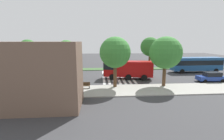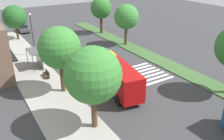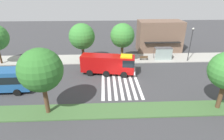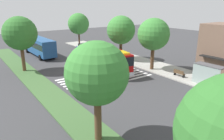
# 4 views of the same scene
# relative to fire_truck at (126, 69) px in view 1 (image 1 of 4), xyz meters

# --- Properties ---
(ground_plane) EXTENTS (120.00, 120.00, 0.00)m
(ground_plane) POSITION_rel_fire_truck_xyz_m (2.68, -2.16, -1.96)
(ground_plane) COLOR #38383A
(sidewalk) EXTENTS (60.00, 5.38, 0.14)m
(sidewalk) POSITION_rel_fire_truck_xyz_m (2.68, 7.29, -1.89)
(sidewalk) COLOR #9E9B93
(sidewalk) RESTS_ON ground_plane
(median_strip) EXTENTS (60.00, 3.00, 0.14)m
(median_strip) POSITION_rel_fire_truck_xyz_m (2.68, -10.41, -1.89)
(median_strip) COLOR #3D6033
(median_strip) RESTS_ON ground_plane
(crosswalk) EXTENTS (5.85, 12.16, 0.01)m
(crosswalk) POSITION_rel_fire_truck_xyz_m (1.55, -2.16, -1.95)
(crosswalk) COLOR silver
(crosswalk) RESTS_ON ground_plane
(fire_truck) EXTENTS (9.52, 3.92, 3.56)m
(fire_truck) POSITION_rel_fire_truck_xyz_m (0.00, 0.00, 0.00)
(fire_truck) COLOR #A50C0C
(fire_truck) RESTS_ON ground_plane
(parked_car_west) EXTENTS (4.68, 2.08, 1.73)m
(parked_car_west) POSITION_rel_fire_truck_xyz_m (-14.56, 3.40, -1.08)
(parked_car_west) COLOR navy
(parked_car_west) RESTS_ON ground_plane
(transit_bus) EXTENTS (11.48, 3.05, 3.41)m
(transit_bus) POSITION_rel_fire_truck_xyz_m (-17.05, -5.20, 0.07)
(transit_bus) COLOR navy
(transit_bus) RESTS_ON ground_plane
(bus_stop_shelter) EXTENTS (3.50, 1.40, 2.46)m
(bus_stop_shelter) POSITION_rel_fire_truck_xyz_m (11.27, 6.15, -0.07)
(bus_stop_shelter) COLOR #4C4C51
(bus_stop_shelter) RESTS_ON sidewalk
(bench_near_shelter) EXTENTS (1.60, 0.50, 0.90)m
(bench_near_shelter) POSITION_rel_fire_truck_xyz_m (7.27, 6.14, -1.37)
(bench_near_shelter) COLOR #4C3823
(bench_near_shelter) RESTS_ON sidewalk
(street_lamp) EXTENTS (0.36, 0.36, 6.72)m
(street_lamp) POSITION_rel_fire_truck_xyz_m (16.12, 5.20, 2.11)
(street_lamp) COLOR #2D2D30
(street_lamp) RESTS_ON sidewalk
(storefront_building) EXTENTS (9.96, 5.78, 7.04)m
(storefront_building) POSITION_rel_fire_truck_xyz_m (12.03, 12.46, 1.56)
(storefront_building) COLOR brown
(storefront_building) RESTS_ON ground_plane
(sidewalk_tree_west) EXTENTS (4.94, 4.94, 7.66)m
(sidewalk_tree_west) POSITION_rel_fire_truck_xyz_m (-5.09, 5.60, 3.34)
(sidewalk_tree_west) COLOR #513823
(sidewalk_tree_west) RESTS_ON sidewalk
(sidewalk_tree_center) EXTENTS (4.67, 4.67, 7.61)m
(sidewalk_tree_center) POSITION_rel_fire_truck_xyz_m (2.66, 5.60, 3.42)
(sidewalk_tree_center) COLOR #513823
(sidewalk_tree_center) RESTS_ON sidewalk
(median_tree_far_west) EXTENTS (4.78, 4.78, 7.91)m
(median_tree_far_west) POSITION_rel_fire_truck_xyz_m (-7.70, -10.41, 3.66)
(median_tree_far_west) COLOR #513823
(median_tree_far_west) RESTS_ON median_strip
(median_tree_west) EXTENTS (4.33, 4.33, 7.19)m
(median_tree_west) POSITION_rel_fire_truck_xyz_m (13.06, -10.41, 3.16)
(median_tree_west) COLOR #513823
(median_tree_west) RESTS_ON median_strip
(median_tree_center) EXTENTS (4.27, 4.27, 7.31)m
(median_tree_center) POSITION_rel_fire_truck_xyz_m (22.07, -10.41, 3.31)
(median_tree_center) COLOR #47301E
(median_tree_center) RESTS_ON median_strip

